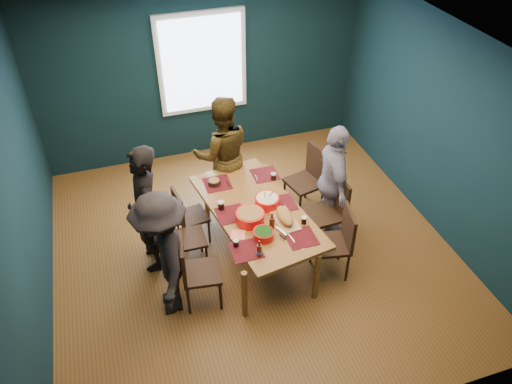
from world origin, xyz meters
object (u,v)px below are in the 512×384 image
(person_right, at_px, (333,182))
(bowl_dumpling, at_px, (267,201))
(chair_right_near, at_px, (339,238))
(dining_table, at_px, (256,213))
(chair_right_mid, at_px, (331,207))
(bowl_herbs, at_px, (263,234))
(chair_left_far, at_px, (186,213))
(person_near_left, at_px, (163,256))
(bowl_salad, at_px, (250,217))
(chair_left_near, at_px, (193,268))
(chair_right_far, at_px, (310,175))
(person_far_left, at_px, (146,210))
(cutting_board, at_px, (285,217))
(chair_left_mid, at_px, (182,235))
(person_back, at_px, (222,154))

(person_right, distance_m, bowl_dumpling, 0.94)
(chair_right_near, bearing_deg, bowl_dumpling, 149.52)
(dining_table, relative_size, chair_right_mid, 2.12)
(dining_table, height_order, bowl_dumpling, bowl_dumpling)
(person_right, distance_m, bowl_herbs, 1.33)
(chair_left_far, relative_size, person_near_left, 0.52)
(bowl_salad, bearing_deg, person_right, 15.70)
(chair_right_near, xyz_separation_m, bowl_salad, (-0.98, 0.40, 0.27))
(chair_right_near, height_order, person_near_left, person_near_left)
(bowl_dumpling, height_order, bowl_herbs, bowl_dumpling)
(chair_right_mid, bearing_deg, person_right, 60.62)
(chair_left_near, xyz_separation_m, chair_right_near, (1.75, -0.06, 0.00))
(chair_right_far, relative_size, bowl_herbs, 4.17)
(person_far_left, bearing_deg, bowl_salad, 69.95)
(chair_right_mid, bearing_deg, chair_left_near, -168.84)
(chair_left_far, bearing_deg, cutting_board, -46.28)
(chair_left_mid, distance_m, bowl_salad, 0.88)
(person_far_left, relative_size, bowl_dumpling, 5.71)
(chair_left_far, distance_m, chair_left_near, 1.03)
(chair_left_near, bearing_deg, person_far_left, 122.75)
(chair_left_mid, relative_size, cutting_board, 1.53)
(chair_right_mid, height_order, cutting_board, chair_right_mid)
(chair_left_near, distance_m, person_near_left, 0.39)
(person_right, bearing_deg, chair_right_far, 19.05)
(chair_right_far, bearing_deg, chair_right_near, -110.48)
(chair_right_far, xyz_separation_m, person_far_left, (-2.27, -0.40, 0.28))
(chair_left_near, bearing_deg, person_back, 72.37)
(chair_left_far, bearing_deg, chair_right_near, -42.46)
(chair_left_far, relative_size, chair_right_near, 0.87)
(chair_right_near, relative_size, bowl_dumpling, 3.17)
(dining_table, xyz_separation_m, person_near_left, (-1.21, -0.49, 0.12))
(person_far_left, xyz_separation_m, bowl_salad, (1.13, -0.45, -0.03))
(bowl_herbs, bearing_deg, chair_right_near, -5.38)
(chair_right_near, xyz_separation_m, person_back, (-0.96, 1.72, 0.30))
(chair_right_near, relative_size, person_right, 0.59)
(chair_left_mid, bearing_deg, cutting_board, -17.36)
(chair_left_near, height_order, person_back, person_back)
(chair_left_mid, height_order, chair_left_near, chair_left_near)
(person_far_left, relative_size, person_right, 1.06)
(dining_table, relative_size, person_right, 1.31)
(chair_left_near, xyz_separation_m, person_far_left, (-0.37, 0.79, 0.30))
(chair_left_near, xyz_separation_m, chair_right_far, (1.90, 1.19, 0.03))
(chair_right_mid, height_order, person_right, person_right)
(dining_table, xyz_separation_m, bowl_salad, (-0.14, -0.19, 0.14))
(person_near_left, bearing_deg, person_back, 148.59)
(person_near_left, height_order, cutting_board, person_near_left)
(chair_right_far, xyz_separation_m, person_back, (-1.12, 0.47, 0.28))
(chair_right_far, bearing_deg, person_far_left, 176.67)
(chair_left_mid, distance_m, chair_right_far, 2.00)
(chair_right_near, height_order, person_back, person_back)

